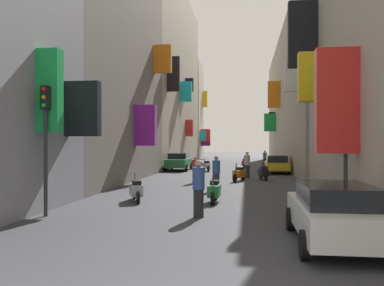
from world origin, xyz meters
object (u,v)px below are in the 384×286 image
at_px(scooter_green, 214,191).
at_px(scooter_silver, 136,190).
at_px(scooter_orange, 239,174).
at_px(pedestrian_mid_street, 216,173).
at_px(pedestrian_crossing, 247,165).
at_px(scooter_black, 263,173).
at_px(traffic_light_far_corner, 45,127).
at_px(pedestrian_near_left, 195,170).
at_px(pedestrian_near_right, 199,188).
at_px(pedestrian_far_away, 265,159).
at_px(traffic_light_near_corner, 346,119).
at_px(parked_car_white, 335,212).
at_px(scooter_red, 244,163).
at_px(scooter_white, 206,166).
at_px(parked_car_green, 179,161).
at_px(parked_car_yellow, 277,164).

height_order(scooter_green, scooter_silver, same).
height_order(scooter_orange, pedestrian_mid_street, pedestrian_mid_street).
height_order(scooter_orange, pedestrian_crossing, pedestrian_crossing).
bearing_deg(scooter_green, scooter_black, 77.49).
bearing_deg(traffic_light_far_corner, pedestrian_near_left, 73.63).
distance_m(scooter_black, pedestrian_near_right, 13.75).
bearing_deg(pedestrian_far_away, scooter_green, -96.78).
distance_m(pedestrian_mid_street, traffic_light_near_corner, 8.92).
xyz_separation_m(pedestrian_far_away, traffic_light_near_corner, (1.21, -28.27, 2.24)).
relative_size(pedestrian_far_away, traffic_light_near_corner, 0.35).
xyz_separation_m(parked_car_white, pedestrian_near_left, (-4.96, 14.00, 0.02)).
xyz_separation_m(scooter_orange, pedestrian_near_left, (-2.50, -1.36, 0.30)).
xyz_separation_m(scooter_red, scooter_green, (-1.01, -22.32, -0.00)).
height_order(parked_car_white, pedestrian_mid_street, pedestrian_mid_street).
xyz_separation_m(scooter_white, traffic_light_far_corner, (-3.02, -21.21, 2.36)).
distance_m(scooter_green, traffic_light_near_corner, 5.89).
relative_size(scooter_red, scooter_white, 1.06).
relative_size(pedestrian_far_away, traffic_light_far_corner, 0.38).
distance_m(scooter_orange, pedestrian_mid_street, 4.96).
bearing_deg(parked_car_green, scooter_white, -19.48).
bearing_deg(parked_car_green, scooter_green, -76.42).
xyz_separation_m(scooter_white, pedestrian_crossing, (3.30, -5.88, 0.41)).
height_order(parked_car_white, scooter_orange, parked_car_white).
xyz_separation_m(pedestrian_near_left, traffic_light_far_corner, (-3.35, -11.40, 2.06)).
bearing_deg(scooter_red, scooter_silver, -100.36).
relative_size(scooter_silver, pedestrian_crossing, 1.06).
bearing_deg(scooter_white, traffic_light_near_corner, -73.30).
distance_m(scooter_green, pedestrian_mid_street, 4.21).
relative_size(parked_car_yellow, pedestrian_crossing, 2.46).
relative_size(parked_car_yellow, scooter_red, 2.17).
relative_size(scooter_white, traffic_light_far_corner, 0.45).
distance_m(scooter_red, traffic_light_near_corner, 25.90).
xyz_separation_m(scooter_green, pedestrian_near_left, (-1.71, 7.67, 0.30)).
bearing_deg(scooter_black, scooter_red, 95.98).
distance_m(pedestrian_crossing, traffic_light_far_corner, 16.70).
bearing_deg(scooter_silver, pedestrian_near_right, -47.86).
relative_size(scooter_white, scooter_silver, 1.01).
xyz_separation_m(parked_car_green, scooter_white, (2.39, -0.85, -0.31)).
distance_m(pedestrian_near_left, pedestrian_near_right, 11.05).
relative_size(scooter_green, pedestrian_near_right, 1.04).
relative_size(scooter_red, scooter_silver, 1.07).
bearing_deg(parked_car_yellow, pedestrian_near_right, -100.81).
bearing_deg(pedestrian_far_away, scooter_orange, -97.77).
height_order(parked_car_white, traffic_light_far_corner, traffic_light_far_corner).
bearing_deg(parked_car_white, scooter_green, 117.21).
distance_m(parked_car_green, pedestrian_far_away, 9.97).
relative_size(pedestrian_crossing, traffic_light_near_corner, 0.39).
distance_m(parked_car_white, pedestrian_near_right, 4.63).
bearing_deg(scooter_red, traffic_light_far_corner, -103.10).
xyz_separation_m(parked_car_yellow, scooter_black, (-1.21, -5.96, -0.26)).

